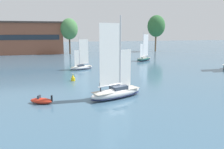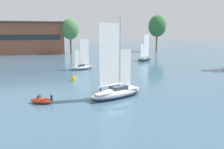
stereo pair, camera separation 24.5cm
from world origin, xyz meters
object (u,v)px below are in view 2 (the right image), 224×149
(sailboat_main, at_px, (116,91))
(sailboat_moored_mid_channel, at_px, (110,55))
(tree_shore_center, at_px, (70,29))
(channel_buoy, at_px, (73,78))
(tree_shore_left, at_px, (157,26))
(motor_tender, at_px, (41,101))
(sailboat_moored_outer_mooring, at_px, (82,67))
(sailboat_moored_near_marina, at_px, (144,59))

(sailboat_main, bearing_deg, sailboat_moored_mid_channel, 77.31)
(tree_shore_center, xyz_separation_m, sailboat_main, (2.84, -75.98, -10.97))
(sailboat_moored_mid_channel, relative_size, channel_buoy, 6.08)
(channel_buoy, bearing_deg, tree_shore_left, 51.38)
(tree_shore_left, distance_m, tree_shore_center, 47.09)
(motor_tender, height_order, channel_buoy, channel_buoy)
(sailboat_moored_outer_mooring, bearing_deg, sailboat_main, -84.98)
(sailboat_moored_outer_mooring, bearing_deg, motor_tender, -108.25)
(sailboat_main, distance_m, motor_tender, 12.22)
(sailboat_moored_mid_channel, bearing_deg, sailboat_main, -102.69)
(sailboat_moored_mid_channel, height_order, channel_buoy, sailboat_moored_mid_channel)
(tree_shore_center, relative_size, sailboat_moored_near_marina, 1.58)
(sailboat_moored_outer_mooring, height_order, motor_tender, sailboat_moored_outer_mooring)
(sailboat_moored_outer_mooring, xyz_separation_m, channel_buoy, (-3.59, -14.43, -0.15))
(motor_tender, relative_size, channel_buoy, 2.32)
(tree_shore_left, distance_m, sailboat_moored_near_marina, 43.62)
(sailboat_moored_near_marina, xyz_separation_m, sailboat_moored_mid_channel, (-9.60, 15.06, -0.19))
(sailboat_moored_mid_channel, bearing_deg, sailboat_moored_near_marina, -57.49)
(tree_shore_left, xyz_separation_m, channel_buoy, (-50.34, -63.02, -13.06))
(tree_shore_center, height_order, channel_buoy, tree_shore_center)
(sailboat_moored_outer_mooring, relative_size, channel_buoy, 5.70)
(sailboat_moored_near_marina, relative_size, motor_tender, 2.77)
(sailboat_main, relative_size, sailboat_moored_outer_mooring, 1.41)
(tree_shore_left, bearing_deg, sailboat_moored_outer_mooring, -133.90)
(motor_tender, distance_m, channel_buoy, 15.98)
(sailboat_moored_mid_channel, xyz_separation_m, channel_buoy, (-19.03, -42.49, -0.04))
(sailboat_moored_mid_channel, relative_size, motor_tender, 2.62)
(tree_shore_left, bearing_deg, motor_tender, -125.93)
(tree_shore_left, bearing_deg, tree_shore_center, -177.86)
(sailboat_moored_near_marina, bearing_deg, tree_shore_center, 126.81)
(sailboat_main, xyz_separation_m, sailboat_moored_near_marina, (22.48, 42.14, -0.18))
(tree_shore_left, distance_m, motor_tender, 97.00)
(tree_shore_center, relative_size, sailboat_moored_outer_mooring, 1.78)
(tree_shore_left, height_order, sailboat_moored_mid_channel, tree_shore_left)
(channel_buoy, bearing_deg, motor_tender, -112.24)
(sailboat_moored_mid_channel, bearing_deg, motor_tender, -113.65)
(tree_shore_center, distance_m, sailboat_moored_near_marina, 43.71)
(tree_shore_center, bearing_deg, sailboat_main, -87.86)
(motor_tender, bearing_deg, sailboat_moored_outer_mooring, 71.75)
(tree_shore_center, xyz_separation_m, motor_tender, (-9.36, -76.05, -11.60))
(tree_shore_left, relative_size, motor_tender, 4.98)
(sailboat_moored_near_marina, distance_m, sailboat_moored_mid_channel, 17.87)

